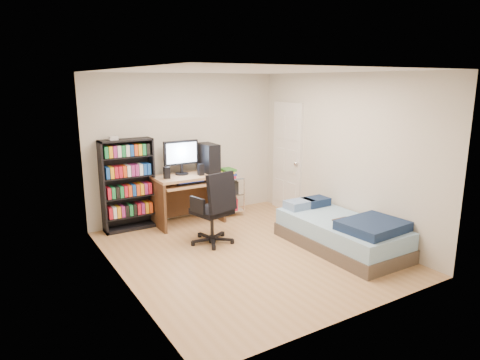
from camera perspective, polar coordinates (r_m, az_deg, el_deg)
room at (r=5.78m, az=1.00°, el=1.87°), size 3.58×4.08×2.58m
media_shelf at (r=7.09m, az=-14.72°, el=-0.50°), size 0.83×0.28×1.54m
computer_desk at (r=7.29m, az=-6.35°, el=0.22°), size 1.12×0.65×1.41m
office_chair at (r=6.37m, az=-3.48°, el=-5.44°), size 0.78×0.78×1.10m
wire_cart at (r=7.63m, az=-1.72°, el=-0.64°), size 0.58×0.46×0.86m
bed at (r=6.38m, az=13.43°, el=-6.81°), size 0.97×1.93×0.55m
door at (r=7.89m, az=6.32°, el=2.98°), size 0.12×0.80×2.00m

